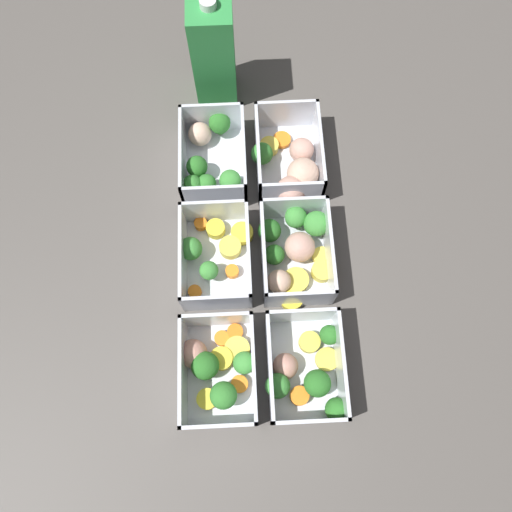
{
  "coord_description": "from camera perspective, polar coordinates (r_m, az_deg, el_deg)",
  "views": [
    {
      "loc": [
        -0.24,
        0.01,
        0.74
      ],
      "look_at": [
        0.0,
        0.0,
        0.02
      ],
      "focal_mm": 35.0,
      "sensor_mm": 36.0,
      "label": 1
    }
  ],
  "objects": [
    {
      "name": "ground_plane",
      "position": [
        0.77,
        0.0,
        -0.56
      ],
      "size": [
        4.0,
        4.0,
        0.0
      ],
      "primitive_type": "plane",
      "color": "#56514C"
    },
    {
      "name": "container_near_left",
      "position": [
        0.72,
        5.72,
        -13.04
      ],
      "size": [
        0.15,
        0.11,
        0.07
      ],
      "color": "silver",
      "rests_on": "ground_plane"
    },
    {
      "name": "container_far_left",
      "position": [
        0.72,
        -4.48,
        -12.76
      ],
      "size": [
        0.15,
        0.12,
        0.07
      ],
      "color": "silver",
      "rests_on": "ground_plane"
    },
    {
      "name": "juice_carton",
      "position": [
        0.85,
        -4.86,
        22.01
      ],
      "size": [
        0.07,
        0.07,
        0.2
      ],
      "color": "green",
      "rests_on": "ground_plane"
    },
    {
      "name": "container_near_right",
      "position": [
        0.81,
        3.99,
        10.41
      ],
      "size": [
        0.17,
        0.12,
        0.07
      ],
      "color": "silver",
      "rests_on": "ground_plane"
    },
    {
      "name": "container_far_center",
      "position": [
        0.76,
        -4.78,
        0.19
      ],
      "size": [
        0.15,
        0.12,
        0.07
      ],
      "color": "silver",
      "rests_on": "ground_plane"
    },
    {
      "name": "container_near_center",
      "position": [
        0.76,
        4.5,
        0.67
      ],
      "size": [
        0.16,
        0.12,
        0.07
      ],
      "color": "silver",
      "rests_on": "ground_plane"
    },
    {
      "name": "container_far_right",
      "position": [
        0.82,
        -5.17,
        11.1
      ],
      "size": [
        0.16,
        0.1,
        0.07
      ],
      "color": "silver",
      "rests_on": "ground_plane"
    }
  ]
}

